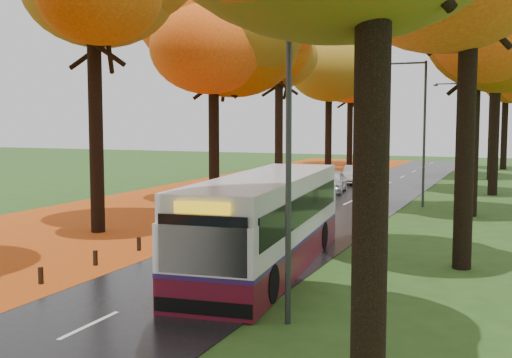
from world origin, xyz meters
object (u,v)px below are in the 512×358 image
Objects in this scene: streetlamp_mid at (420,121)px; car_dark at (365,172)px; car_silver at (354,175)px; bus at (266,220)px; streetlamp_far at (458,121)px; car_white at (332,181)px; streetlamp_near at (278,124)px.

car_dark is (-6.30, 14.22, -4.06)m from streetlamp_mid.
car_silver is 0.98× the size of car_dark.
bus is at bearing -87.12° from car_silver.
car_dark is at bearing 91.29° from bus.
streetlamp_far is at bearing 90.00° from streetlamp_mid.
bus is (-2.30, -17.00, -3.11)m from streetlamp_mid.
bus is 22.13m from car_white.
bus reaches higher than car_white.
car_white is 1.04× the size of car_silver.
streetlamp_near is at bearing -90.00° from streetlamp_far.
car_dark is at bearing 99.86° from streetlamp_near.
bus is (-2.30, -39.00, -3.11)m from streetlamp_far.
bus is 2.75× the size of car_dark.
streetlamp_mid is at bearing 76.30° from bus.
car_silver is at bearing -86.94° from car_dark.
bus is 2.72× the size of car_white.
bus is at bearing -79.64° from car_dark.
streetlamp_far is 18.78m from car_white.
car_silver is (-6.30, 10.85, -4.00)m from streetlamp_mid.
car_white is at bearing 103.25° from streetlamp_near.
streetlamp_far is (0.00, 22.00, 0.00)m from streetlamp_mid.
streetlamp_far is 1.95× the size of car_silver.
streetlamp_mid is 1.88× the size of car_white.
streetlamp_near reaches higher than car_white.
car_dark is at bearing 84.70° from car_silver.
streetlamp_near is 22.00m from streetlamp_mid.
bus reaches higher than car_dark.
car_silver is at bearing 120.12° from streetlamp_mid.
streetlamp_near reaches higher than car_silver.
streetlamp_mid is at bearing -90.00° from streetlamp_far.
streetlamp_far is at bearing 80.62° from bus.
streetlamp_far reaches higher than car_white.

